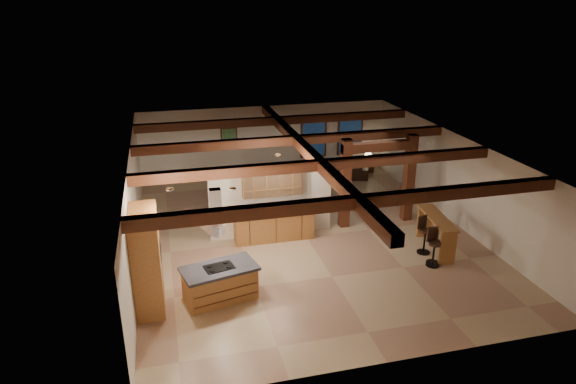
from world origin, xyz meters
name	(u,v)px	position (x,y,z in m)	size (l,w,h in m)	color
ground	(306,237)	(0.00, 0.00, 0.00)	(12.00, 12.00, 0.00)	tan
room_walls	(307,183)	(0.00, 0.00, 1.78)	(12.00, 12.00, 12.00)	silver
ceiling_beams	(307,151)	(0.00, 0.00, 2.76)	(10.00, 12.00, 0.28)	#422210
timber_posts	(378,172)	(2.50, 0.50, 1.76)	(2.50, 0.30, 2.90)	#422210
partition_wall	(271,201)	(-1.00, 0.50, 1.10)	(3.80, 0.18, 2.20)	silver
pantry_cabinet	(147,260)	(-4.67, -2.60, 1.20)	(0.67, 1.60, 2.40)	#AE7838
back_counter	(274,225)	(-1.00, 0.11, 0.48)	(2.50, 0.66, 0.94)	#AE7838
upper_display_cabinet	(272,180)	(-1.00, 0.31, 1.85)	(1.80, 0.36, 0.95)	#AE7838
range_hood	(217,234)	(-3.01, -2.81, 1.78)	(1.10, 1.10, 1.40)	silver
back_windows	(332,136)	(2.80, 5.93, 1.50)	(2.70, 0.07, 1.70)	#422210
framed_art	(229,138)	(-1.50, 5.94, 1.70)	(0.65, 0.05, 0.85)	#422210
recessed_cans	(230,176)	(-2.53, -1.93, 2.87)	(3.16, 2.46, 0.03)	silver
kitchen_island	(220,283)	(-3.01, -2.81, 0.45)	(1.97, 1.34, 0.90)	#AE7838
dining_table	(264,198)	(-0.76, 2.75, 0.31)	(1.76, 0.98, 0.62)	#401C10
sofa	(341,170)	(2.91, 5.03, 0.32)	(2.21, 0.86, 0.64)	black
microwave	(303,204)	(-0.10, 0.11, 1.06)	(0.43, 0.29, 0.24)	#ADADB1
bar_counter	(436,228)	(3.43, -1.71, 0.70)	(0.75, 2.03, 1.04)	#AE7838
side_table	(367,165)	(4.24, 5.40, 0.29)	(0.46, 0.46, 0.58)	#422210
table_lamp	(368,153)	(4.24, 5.40, 0.81)	(0.28, 0.28, 0.33)	black
bar_stool_a	(433,247)	(2.89, -2.55, 0.54)	(0.39, 0.40, 1.07)	black
bar_stool_b	(434,245)	(2.97, -2.42, 0.53)	(0.36, 0.37, 1.04)	black
bar_stool_c	(424,235)	(3.01, -1.79, 0.56)	(0.40, 0.41, 1.11)	black
dining_chairs	(264,191)	(-0.76, 2.75, 0.59)	(2.12, 2.12, 1.16)	#422210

